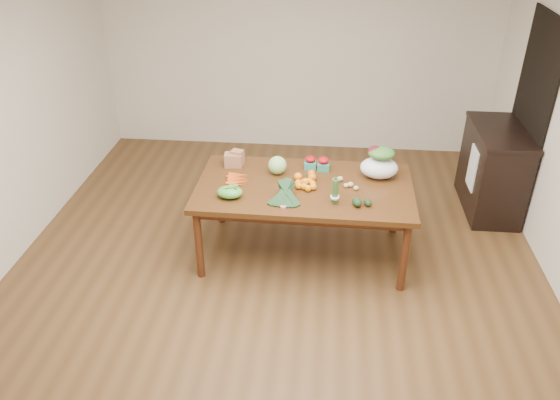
# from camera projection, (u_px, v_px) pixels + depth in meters

# --- Properties ---
(floor) EXTENTS (6.00, 6.00, 0.00)m
(floor) POSITION_uv_depth(u_px,v_px,m) (274.00, 282.00, 4.97)
(floor) COLOR brown
(floor) RESTS_ON ground
(room_walls) EXTENTS (5.02, 6.02, 2.70)m
(room_walls) POSITION_uv_depth(u_px,v_px,m) (273.00, 148.00, 4.29)
(room_walls) COLOR silver
(room_walls) RESTS_ON floor
(dining_table) EXTENTS (1.99, 1.13, 0.75)m
(dining_table) POSITION_uv_depth(u_px,v_px,m) (304.00, 220.00, 5.19)
(dining_table) COLOR #42260F
(dining_table) RESTS_ON floor
(doorway_dark) EXTENTS (0.02, 1.00, 2.10)m
(doorway_dark) POSITION_uv_depth(u_px,v_px,m) (529.00, 118.00, 5.61)
(doorway_dark) COLOR black
(doorway_dark) RESTS_ON floor
(cabinet) EXTENTS (0.52, 1.02, 0.94)m
(cabinet) POSITION_uv_depth(u_px,v_px,m) (493.00, 170.00, 5.88)
(cabinet) COLOR black
(cabinet) RESTS_ON floor
(dish_towel) EXTENTS (0.02, 0.28, 0.45)m
(dish_towel) POSITION_uv_depth(u_px,v_px,m) (472.00, 168.00, 5.74)
(dish_towel) COLOR white
(dish_towel) RESTS_ON cabinet
(paper_bag) EXTENTS (0.22, 0.19, 0.16)m
(paper_bag) POSITION_uv_depth(u_px,v_px,m) (233.00, 159.00, 5.31)
(paper_bag) COLOR #A46949
(paper_bag) RESTS_ON dining_table
(cabbage) EXTENTS (0.18, 0.18, 0.18)m
(cabbage) POSITION_uv_depth(u_px,v_px,m) (277.00, 165.00, 5.16)
(cabbage) COLOR #98D279
(cabbage) RESTS_ON dining_table
(strawberry_basket_a) EXTENTS (0.11, 0.11, 0.10)m
(strawberry_basket_a) POSITION_uv_depth(u_px,v_px,m) (310.00, 163.00, 5.28)
(strawberry_basket_a) COLOR #B40C0F
(strawberry_basket_a) RESTS_ON dining_table
(strawberry_basket_b) EXTENTS (0.12, 0.12, 0.10)m
(strawberry_basket_b) POSITION_uv_depth(u_px,v_px,m) (323.00, 165.00, 5.25)
(strawberry_basket_b) COLOR red
(strawberry_basket_b) RESTS_ON dining_table
(orange_a) EXTENTS (0.08, 0.08, 0.08)m
(orange_a) POSITION_uv_depth(u_px,v_px,m) (298.00, 177.00, 5.07)
(orange_a) COLOR orange
(orange_a) RESTS_ON dining_table
(orange_b) EXTENTS (0.08, 0.08, 0.08)m
(orange_b) POSITION_uv_depth(u_px,v_px,m) (311.00, 174.00, 5.12)
(orange_b) COLOR #FF640F
(orange_b) RESTS_ON dining_table
(orange_c) EXTENTS (0.08, 0.08, 0.08)m
(orange_c) POSITION_uv_depth(u_px,v_px,m) (312.00, 177.00, 5.05)
(orange_c) COLOR orange
(orange_c) RESTS_ON dining_table
(mandarin_cluster) EXTENTS (0.18, 0.18, 0.10)m
(mandarin_cluster) POSITION_uv_depth(u_px,v_px,m) (306.00, 183.00, 4.94)
(mandarin_cluster) COLOR orange
(mandarin_cluster) RESTS_ON dining_table
(carrots) EXTENTS (0.22, 0.25, 0.03)m
(carrots) POSITION_uv_depth(u_px,v_px,m) (238.00, 179.00, 5.08)
(carrots) COLOR #E45613
(carrots) RESTS_ON dining_table
(snap_pea_bag) EXTENTS (0.23, 0.17, 0.10)m
(snap_pea_bag) POSITION_uv_depth(u_px,v_px,m) (230.00, 192.00, 4.79)
(snap_pea_bag) COLOR #4B9B34
(snap_pea_bag) RESTS_ON dining_table
(kale_bunch) EXTENTS (0.33, 0.40, 0.16)m
(kale_bunch) POSITION_uv_depth(u_px,v_px,m) (284.00, 194.00, 4.70)
(kale_bunch) COLOR black
(kale_bunch) RESTS_ON dining_table
(asparagus_bundle) EXTENTS (0.08, 0.12, 0.26)m
(asparagus_bundle) POSITION_uv_depth(u_px,v_px,m) (335.00, 191.00, 4.66)
(asparagus_bundle) COLOR #46813B
(asparagus_bundle) RESTS_ON dining_table
(potato_a) EXTENTS (0.05, 0.05, 0.04)m
(potato_a) POSITION_uv_depth(u_px,v_px,m) (337.00, 182.00, 5.01)
(potato_a) COLOR tan
(potato_a) RESTS_ON dining_table
(potato_b) EXTENTS (0.05, 0.04, 0.04)m
(potato_b) POSITION_uv_depth(u_px,v_px,m) (346.00, 185.00, 4.96)
(potato_b) COLOR #D8CB7C
(potato_b) RESTS_ON dining_table
(potato_c) EXTENTS (0.06, 0.05, 0.05)m
(potato_c) POSITION_uv_depth(u_px,v_px,m) (351.00, 185.00, 4.97)
(potato_c) COLOR tan
(potato_c) RESTS_ON dining_table
(potato_d) EXTENTS (0.06, 0.05, 0.05)m
(potato_d) POSITION_uv_depth(u_px,v_px,m) (340.00, 179.00, 5.06)
(potato_d) COLOR tan
(potato_d) RESTS_ON dining_table
(potato_e) EXTENTS (0.05, 0.04, 0.04)m
(potato_e) POSITION_uv_depth(u_px,v_px,m) (356.00, 188.00, 4.91)
(potato_e) COLOR tan
(potato_e) RESTS_ON dining_table
(avocado_a) EXTENTS (0.11, 0.13, 0.08)m
(avocado_a) POSITION_uv_depth(u_px,v_px,m) (357.00, 202.00, 4.67)
(avocado_a) COLOR black
(avocado_a) RESTS_ON dining_table
(avocado_b) EXTENTS (0.09, 0.11, 0.06)m
(avocado_b) POSITION_uv_depth(u_px,v_px,m) (368.00, 202.00, 4.68)
(avocado_b) COLOR black
(avocado_b) RESTS_ON dining_table
(salad_bag) EXTENTS (0.36, 0.27, 0.27)m
(salad_bag) POSITION_uv_depth(u_px,v_px,m) (379.00, 164.00, 5.07)
(salad_bag) COLOR white
(salad_bag) RESTS_ON dining_table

